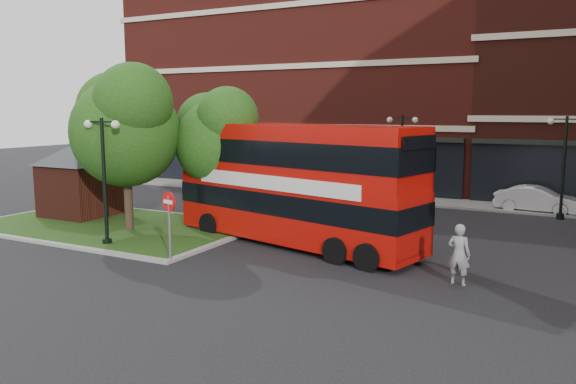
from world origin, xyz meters
The scene contains 15 objects.
ground centered at (0.00, 0.00, 0.00)m, with size 120.00×120.00×0.00m, color black.
pavement_far centered at (0.00, 16.50, 0.06)m, with size 44.00×3.00×0.12m, color slate.
terrace_far_left centered at (-8.00, 24.00, 7.00)m, with size 26.00×12.00×14.00m, color maroon.
traffic_island centered at (-8.00, 3.00, 0.07)m, with size 12.60×7.60×0.15m.
kiosk centered at (-11.00, 4.00, 2.32)m, with size 6.51×6.51×3.60m.
tree_island_west centered at (-6.60, 2.58, 4.79)m, with size 5.40×4.71×7.21m.
tree_island_east centered at (-3.58, 5.06, 4.24)m, with size 4.46×3.90×6.29m.
lamp_island centered at (-5.50, 0.20, 2.83)m, with size 1.72×0.36×5.00m.
lamp_far_left centered at (2.00, 14.50, 2.83)m, with size 1.72×0.36×5.00m.
lamp_far_right centered at (10.00, 14.50, 2.83)m, with size 1.72×0.36×5.00m.
bus centered at (0.72, 4.00, 2.72)m, with size 11.15×5.09×4.15m.
woman centered at (7.59, 1.61, 0.95)m, with size 0.69×0.45×1.90m, color gray.
car_silver centered at (-4.54, 15.60, 0.72)m, with size 1.70×4.23×1.44m, color #AAACB1.
car_white centered at (8.84, 16.00, 0.68)m, with size 1.44×4.14×1.36m, color silver.
no_entry_sign centered at (-1.80, -0.50, 1.79)m, with size 0.68×0.24×2.51m.
Camera 1 is at (10.64, -15.49, 5.31)m, focal length 35.00 mm.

